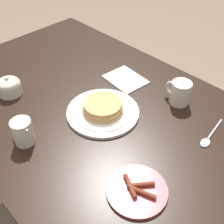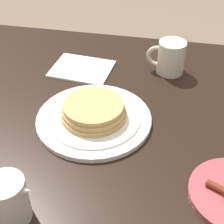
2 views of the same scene
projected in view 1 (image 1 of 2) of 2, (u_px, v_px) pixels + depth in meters
name	position (u px, v px, depth m)	size (l,w,h in m)	color
ground_plane	(99.00, 204.00, 1.60)	(8.00, 8.00, 0.00)	#7A6651
dining_table	(94.00, 126.00, 1.18)	(1.44, 0.92, 0.74)	black
pancake_plate	(102.00, 110.00, 1.06)	(0.28, 0.28, 0.05)	white
side_plate_bacon	(137.00, 190.00, 0.82)	(0.18, 0.18, 0.02)	#B2474C
coffee_mug	(180.00, 92.00, 1.09)	(0.11, 0.08, 0.09)	beige
creamer_pitcher	(23.00, 131.00, 0.93)	(0.11, 0.07, 0.10)	beige
sugar_bowl	(9.00, 86.00, 1.14)	(0.10, 0.10, 0.08)	beige
napkin	(125.00, 79.00, 1.24)	(0.18, 0.15, 0.01)	white
spoon	(209.00, 138.00, 0.97)	(0.04, 0.17, 0.01)	silver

